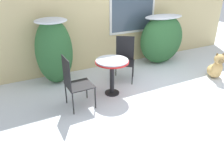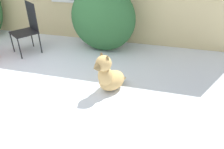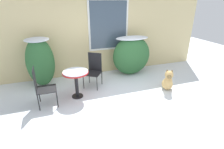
{
  "view_description": "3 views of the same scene",
  "coord_description": "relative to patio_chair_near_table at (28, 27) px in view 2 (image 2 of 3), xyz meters",
  "views": [
    {
      "loc": [
        -2.87,
        -2.97,
        2.28
      ],
      "look_at": [
        -0.99,
        0.66,
        0.44
      ],
      "focal_mm": 35.0,
      "sensor_mm": 36.0,
      "label": 1
    },
    {
      "loc": [
        2.36,
        -2.54,
        2.03
      ],
      "look_at": [
        1.64,
        0.26,
        0.26
      ],
      "focal_mm": 35.0,
      "sensor_mm": 36.0,
      "label": 2
    },
    {
      "loc": [
        -1.45,
        -3.65,
        2.49
      ],
      "look_at": [
        0.0,
        0.6,
        0.55
      ],
      "focal_mm": 28.0,
      "sensor_mm": 36.0,
      "label": 3
    }
  ],
  "objects": [
    {
      "name": "dog",
      "position": [
        1.99,
        -0.99,
        -0.29
      ],
      "size": [
        0.51,
        0.62,
        0.66
      ],
      "rotation": [
        0.0,
        0.0,
        -0.56
      ],
      "color": "tan",
      "rests_on": "ground_plane"
    },
    {
      "name": "shrub_middle",
      "position": [
        1.47,
        0.47,
        0.18
      ],
      "size": [
        1.35,
        0.7,
        1.36
      ],
      "color": "#2D6033",
      "rests_on": "ground_plane"
    },
    {
      "name": "ground_plane",
      "position": [
        0.39,
        -1.2,
        -0.54
      ],
      "size": [
        16.0,
        16.0,
        0.0
      ],
      "primitive_type": "plane",
      "color": "silver"
    },
    {
      "name": "patio_chair_near_table",
      "position": [
        0.0,
        0.0,
        0.0
      ],
      "size": [
        0.65,
        0.65,
        1.02
      ],
      "rotation": [
        0.0,
        0.0,
        -0.61
      ],
      "color": "black",
      "rests_on": "ground_plane"
    }
  ]
}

